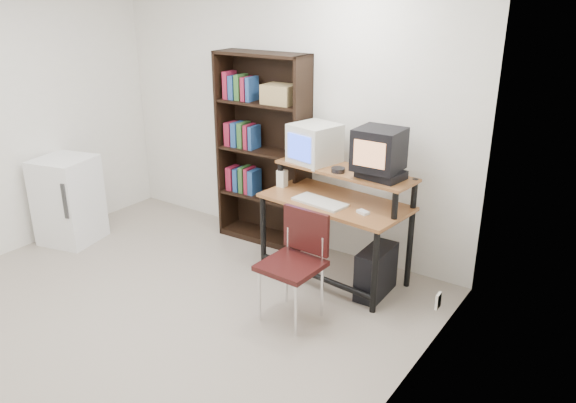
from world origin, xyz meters
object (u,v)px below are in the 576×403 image
Objects in this scene: computer_desk at (337,204)px; school_chair at (297,254)px; crt_tv at (379,149)px; pc_tower at (376,272)px; mini_fridge at (68,200)px; crt_monitor at (314,144)px; bookshelf at (264,148)px.

school_chair is at bearing -78.54° from computer_desk.
crt_tv is at bearing 74.40° from school_chair.
pc_tower is 3.16m from mini_fridge.
crt_monitor reaches higher than school_chair.
crt_monitor is 0.51× the size of mini_fridge.
mini_fridge is at bearing -163.25° from crt_tv.
mini_fridge is at bearing -156.02° from computer_desk.
crt_tv is (0.34, 0.07, 0.53)m from computer_desk.
crt_tv is at bearing 124.51° from pc_tower.
bookshelf is at bearing 169.02° from crt_tv.
computer_desk is 2.95× the size of pc_tower.
bookshelf is (-1.34, 0.24, -0.26)m from crt_tv.
computer_desk reaches higher than school_chair.
pc_tower is at bearing 62.31° from school_chair.
bookshelf is at bearing 179.43° from crt_monitor.
mini_fridge is (-3.06, -0.77, 0.23)m from pc_tower.
crt_tv is at bearing 6.18° from crt_monitor.
bookshelf is (-1.08, 1.04, 0.43)m from school_chair.
school_chair is at bearing -108.89° from crt_tv.
computer_desk is at bearing -169.14° from crt_tv.
bookshelf is at bearing 138.55° from school_chair.
crt_monitor is at bearing 161.84° from pc_tower.
bookshelf is 2.16× the size of mini_fridge.
crt_tv is 1.03m from pc_tower.
crt_tv reaches higher than computer_desk.
crt_tv is 0.43× the size of school_chair.
mini_fridge is (-2.95, -0.93, -0.78)m from crt_tv.
crt_tv is 0.82× the size of pc_tower.
crt_monitor reaches higher than pc_tower.
pc_tower is at bearing -5.32° from computer_desk.
school_chair is (-0.38, -0.64, 0.32)m from pc_tower.
pc_tower is 0.24× the size of bookshelf.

